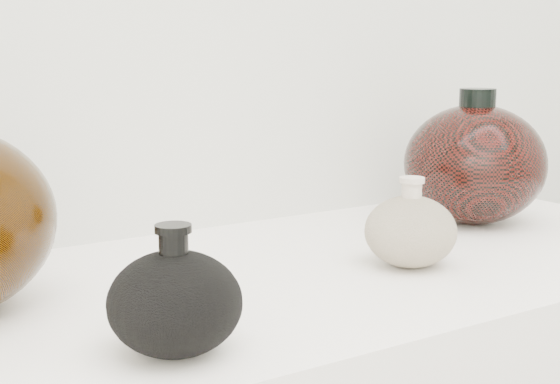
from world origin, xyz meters
TOP-DOWN VIEW (x-y plane):
  - black_gourd_vase at (-0.22, 0.79)m, footprint 0.15×0.15m
  - cream_gourd_vase at (0.13, 0.89)m, footprint 0.13×0.13m
  - right_round_pot at (0.37, 1.01)m, footprint 0.25×0.25m

SIDE VIEW (x-z plane):
  - cream_gourd_vase at x=0.13m, z-range 0.89..1.00m
  - black_gourd_vase at x=-0.22m, z-range 0.89..1.00m
  - right_round_pot at x=0.37m, z-range 0.89..1.09m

